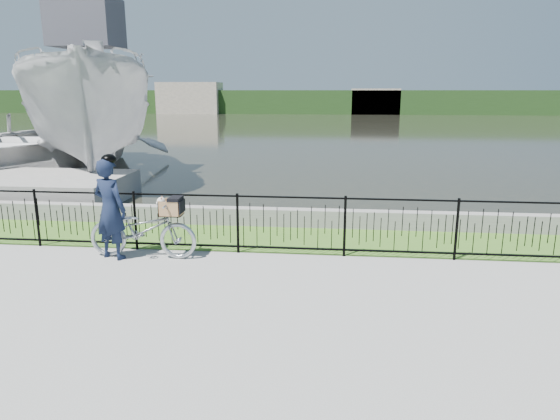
# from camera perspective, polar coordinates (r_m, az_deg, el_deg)

# --- Properties ---
(ground) EXTENTS (120.00, 120.00, 0.00)m
(ground) POSITION_cam_1_polar(r_m,az_deg,el_deg) (7.95, 0.22, -8.74)
(ground) COLOR gray
(ground) RESTS_ON ground
(grass_strip) EXTENTS (60.00, 2.00, 0.01)m
(grass_strip) POSITION_cam_1_polar(r_m,az_deg,el_deg) (10.40, 1.67, -3.30)
(grass_strip) COLOR #406A21
(grass_strip) RESTS_ON ground
(water) EXTENTS (120.00, 120.00, 0.00)m
(water) POSITION_cam_1_polar(r_m,az_deg,el_deg) (40.44, 5.01, 9.22)
(water) COLOR black
(water) RESTS_ON ground
(quay_wall) EXTENTS (60.00, 0.30, 0.40)m
(quay_wall) POSITION_cam_1_polar(r_m,az_deg,el_deg) (11.30, 2.07, -0.89)
(quay_wall) COLOR gray
(quay_wall) RESTS_ON ground
(fence) EXTENTS (14.00, 0.06, 1.15)m
(fence) POSITION_cam_1_polar(r_m,az_deg,el_deg) (9.28, 1.23, -1.71)
(fence) COLOR black
(fence) RESTS_ON ground
(far_treeline) EXTENTS (120.00, 6.00, 3.00)m
(far_treeline) POSITION_cam_1_polar(r_m,az_deg,el_deg) (67.34, 5.50, 12.20)
(far_treeline) COLOR #224119
(far_treeline) RESTS_ON ground
(far_building_left) EXTENTS (8.00, 4.00, 4.00)m
(far_building_left) POSITION_cam_1_polar(r_m,az_deg,el_deg) (67.96, -10.24, 12.48)
(far_building_left) COLOR #A89B87
(far_building_left) RESTS_ON ground
(far_building_right) EXTENTS (6.00, 3.00, 3.20)m
(far_building_right) POSITION_cam_1_polar(r_m,az_deg,el_deg) (66.05, 10.82, 12.09)
(far_building_right) COLOR #A89B87
(far_building_right) RESTS_ON ground
(bicycle_rig) EXTENTS (2.01, 0.70, 1.17)m
(bicycle_rig) POSITION_cam_1_polar(r_m,az_deg,el_deg) (9.47, -15.36, -2.12)
(bicycle_rig) COLOR #A8AEB4
(bicycle_rig) RESTS_ON ground
(cyclist) EXTENTS (0.79, 0.65, 1.92)m
(cyclist) POSITION_cam_1_polar(r_m,az_deg,el_deg) (9.51, -18.86, 0.23)
(cyclist) COLOR black
(cyclist) RESTS_ON ground
(boat_near) EXTENTS (8.29, 11.69, 6.03)m
(boat_near) POSITION_cam_1_polar(r_m,az_deg,el_deg) (19.08, -20.58, 10.27)
(boat_near) COLOR #B9B9B9
(boat_near) RESTS_ON water
(boat_far) EXTENTS (8.13, 10.96, 2.18)m
(boat_far) POSITION_cam_1_polar(r_m,az_deg,el_deg) (21.16, -25.09, 7.06)
(boat_far) COLOR #B9B9B9
(boat_far) RESTS_ON water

